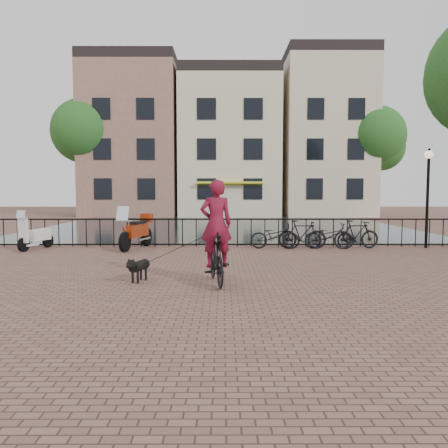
{
  "coord_description": "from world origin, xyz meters",
  "views": [
    {
      "loc": [
        -0.03,
        -7.8,
        2.01
      ],
      "look_at": [
        0.0,
        3.0,
        1.2
      ],
      "focal_mm": 35.0,
      "sensor_mm": 36.0,
      "label": 1
    }
  ],
  "objects_px": {
    "motorcycle": "(136,227)",
    "dog": "(139,269)",
    "scooter": "(36,229)",
    "cyclist": "(216,238)",
    "lamp_post": "(428,181)"
  },
  "relations": [
    {
      "from": "motorcycle",
      "to": "dog",
      "type": "bearing_deg",
      "value": -62.85
    },
    {
      "from": "scooter",
      "to": "motorcycle",
      "type": "bearing_deg",
      "value": 20.07
    },
    {
      "from": "cyclist",
      "to": "motorcycle",
      "type": "xyz_separation_m",
      "value": [
        -2.89,
        5.8,
        -0.22
      ]
    },
    {
      "from": "lamp_post",
      "to": "cyclist",
      "type": "height_order",
      "value": "lamp_post"
    },
    {
      "from": "lamp_post",
      "to": "motorcycle",
      "type": "distance_m",
      "value": 10.39
    },
    {
      "from": "cyclist",
      "to": "scooter",
      "type": "height_order",
      "value": "cyclist"
    },
    {
      "from": "dog",
      "to": "scooter",
      "type": "distance_m",
      "value": 7.11
    },
    {
      "from": "cyclist",
      "to": "dog",
      "type": "relative_size",
      "value": 3.0
    },
    {
      "from": "cyclist",
      "to": "dog",
      "type": "distance_m",
      "value": 1.88
    },
    {
      "from": "cyclist",
      "to": "motorcycle",
      "type": "height_order",
      "value": "cyclist"
    },
    {
      "from": "motorcycle",
      "to": "lamp_post",
      "type": "bearing_deg",
      "value": 16.45
    },
    {
      "from": "cyclist",
      "to": "dog",
      "type": "height_order",
      "value": "cyclist"
    },
    {
      "from": "dog",
      "to": "motorcycle",
      "type": "bearing_deg",
      "value": 119.34
    },
    {
      "from": "lamp_post",
      "to": "motorcycle",
      "type": "height_order",
      "value": "lamp_post"
    },
    {
      "from": "cyclist",
      "to": "scooter",
      "type": "xyz_separation_m",
      "value": [
        -6.32,
        5.64,
        -0.3
      ]
    }
  ]
}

